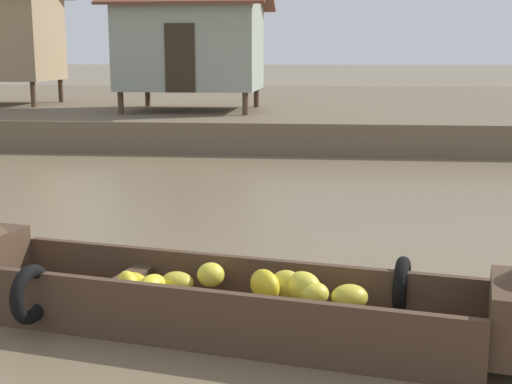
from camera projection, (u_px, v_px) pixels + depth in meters
ground_plane at (173, 218)px, 10.46m from camera, size 300.00×300.00×0.00m
riverbank_strip at (269, 108)px, 26.58m from camera, size 160.00×20.00×0.78m
banana_boat at (221, 297)px, 6.19m from camera, size 5.69×2.04×0.87m
stilt_house_mid_right at (192, 44)px, 20.18m from camera, size 4.52×3.80×3.79m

